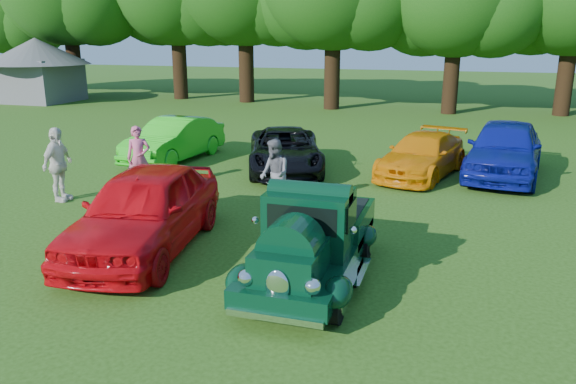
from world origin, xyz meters
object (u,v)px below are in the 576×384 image
(back_car_blue, at_px, (505,149))
(hero_pickup, at_px, (312,240))
(back_car_lime, at_px, (174,140))
(spectator_pink, at_px, (139,158))
(spectator_white, at_px, (58,165))
(back_car_orange, at_px, (422,155))
(spectator_grey, at_px, (275,174))
(back_car_black, at_px, (285,150))
(red_convertible, at_px, (145,210))
(gazebo, at_px, (37,63))

(back_car_blue, bearing_deg, hero_pickup, -104.48)
(back_car_lime, height_order, spectator_pink, spectator_pink)
(hero_pickup, bearing_deg, spectator_white, 159.85)
(back_car_orange, bearing_deg, back_car_blue, 29.38)
(back_car_blue, bearing_deg, back_car_orange, -157.77)
(spectator_grey, relative_size, spectator_white, 0.90)
(back_car_orange, relative_size, spectator_grey, 2.54)
(back_car_lime, distance_m, back_car_blue, 10.49)
(spectator_white, bearing_deg, hero_pickup, -114.79)
(back_car_orange, bearing_deg, spectator_grey, -110.93)
(hero_pickup, height_order, spectator_grey, spectator_grey)
(back_car_blue, distance_m, spectator_white, 12.49)
(back_car_black, distance_m, spectator_grey, 3.87)
(red_convertible, relative_size, spectator_pink, 2.78)
(red_convertible, distance_m, back_car_black, 7.15)
(back_car_orange, xyz_separation_m, gazebo, (-24.40, 12.59, 1.78))
(back_car_blue, height_order, spectator_grey, spectator_grey)
(hero_pickup, height_order, back_car_orange, hero_pickup)
(back_car_orange, bearing_deg, back_car_black, -156.12)
(red_convertible, xyz_separation_m, back_car_orange, (4.74, 7.76, -0.20))
(hero_pickup, height_order, back_car_blue, back_car_blue)
(hero_pickup, relative_size, gazebo, 0.66)
(back_car_blue, bearing_deg, spectator_white, -143.25)
(spectator_pink, xyz_separation_m, gazebo, (-17.10, 16.40, 1.53))
(back_car_black, bearing_deg, back_car_lime, 155.51)
(red_convertible, distance_m, gazebo, 28.35)
(spectator_white, bearing_deg, back_car_orange, -62.33)
(spectator_pink, bearing_deg, back_car_blue, -6.59)
(red_convertible, bearing_deg, hero_pickup, -14.30)
(gazebo, bearing_deg, red_convertible, -46.00)
(spectator_grey, bearing_deg, back_car_blue, 92.27)
(back_car_black, bearing_deg, spectator_pink, -154.70)
(spectator_pink, height_order, spectator_grey, spectator_pink)
(hero_pickup, xyz_separation_m, back_car_lime, (-6.87, 7.85, -0.00))
(red_convertible, bearing_deg, spectator_white, 140.83)
(spectator_pink, bearing_deg, red_convertible, -88.32)
(back_car_blue, xyz_separation_m, gazebo, (-26.73, 12.00, 1.56))
(back_car_lime, xyz_separation_m, back_car_blue, (10.45, 0.88, 0.13))
(back_car_lime, relative_size, spectator_white, 2.27)
(spectator_pink, height_order, spectator_white, spectator_white)
(red_convertible, height_order, back_car_orange, red_convertible)
(back_car_lime, distance_m, spectator_white, 5.18)
(hero_pickup, distance_m, back_car_black, 8.02)
(red_convertible, height_order, gazebo, gazebo)
(back_car_lime, relative_size, spectator_pink, 2.48)
(hero_pickup, height_order, spectator_pink, spectator_pink)
(spectator_grey, bearing_deg, back_car_black, 153.71)
(back_car_lime, bearing_deg, hero_pickup, -43.11)
(red_convertible, xyz_separation_m, spectator_pink, (-2.56, 3.96, 0.05))
(spectator_grey, relative_size, gazebo, 0.27)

